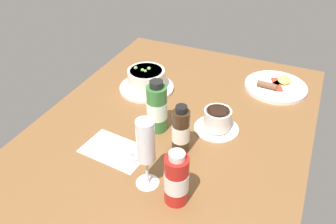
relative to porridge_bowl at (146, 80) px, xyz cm
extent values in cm
cube|color=brown|center=(14.60, 17.51, -5.38)|extent=(110.00, 84.00, 3.00)
cylinder|color=silver|center=(0.00, 0.01, -3.28)|extent=(19.90, 19.90, 1.20)
cylinder|color=silver|center=(0.00, 0.01, 0.67)|extent=(13.56, 13.56, 6.70)
cylinder|color=beige|center=(0.00, 0.01, 3.22)|extent=(11.66, 11.66, 1.60)
sphere|color=#7CB152|center=(0.72, 0.13, 4.12)|extent=(1.18, 1.18, 1.18)
sphere|color=#7CB152|center=(-1.44, 0.48, 4.12)|extent=(1.36, 1.36, 1.36)
sphere|color=#7CB152|center=(0.47, -1.12, 4.12)|extent=(1.29, 1.29, 1.29)
sphere|color=#7CB152|center=(0.07, -4.13, 4.12)|extent=(1.36, 1.36, 1.36)
cube|color=silver|center=(34.15, 6.73, -3.73)|extent=(13.90, 20.29, 0.30)
cube|color=silver|center=(32.95, 5.73, -3.33)|extent=(2.68, 14.05, 0.50)
cube|color=silver|center=(32.95, 13.53, -3.33)|extent=(2.57, 3.81, 0.40)
cube|color=silver|center=(35.75, 5.73, -3.33)|extent=(2.37, 13.03, 0.50)
ellipsoid|color=silver|center=(35.75, 12.73, -3.28)|extent=(2.40, 4.00, 0.60)
cylinder|color=silver|center=(12.43, 30.73, -3.43)|extent=(14.06, 14.06, 0.90)
cylinder|color=silver|center=(12.43, 30.73, 0.11)|extent=(8.54, 8.54, 6.17)
cylinder|color=#341F15|center=(12.43, 30.73, 2.69)|extent=(7.26, 7.26, 1.00)
torus|color=silver|center=(7.31, 31.98, 0.41)|extent=(3.69, 1.63, 3.60)
cylinder|color=white|center=(41.67, 21.09, -3.68)|extent=(6.18, 6.18, 0.40)
cylinder|color=white|center=(41.67, 21.09, 0.60)|extent=(0.80, 0.80, 8.17)
cylinder|color=white|center=(41.67, 21.09, 10.52)|extent=(4.62, 4.62, 11.67)
cylinder|color=#E8F1CC|center=(41.67, 21.09, 8.77)|extent=(3.79, 3.79, 7.00)
cylinder|color=#B21E19|center=(43.73, 30.05, 3.03)|extent=(5.94, 5.94, 13.81)
cylinder|color=silver|center=(43.73, 30.05, 2.75)|extent=(6.06, 6.06, 5.25)
cylinder|color=silver|center=(43.73, 30.05, 10.76)|extent=(3.86, 3.86, 1.66)
cylinder|color=#382314|center=(26.25, 24.09, 2.98)|extent=(4.99, 4.99, 13.72)
cylinder|color=silver|center=(26.25, 24.09, 2.71)|extent=(5.09, 5.09, 5.21)
cylinder|color=black|center=(26.25, 24.09, 10.76)|extent=(3.24, 3.24, 1.85)
cylinder|color=#337233|center=(19.62, 13.56, 3.72)|extent=(6.25, 6.25, 15.20)
cylinder|color=white|center=(19.62, 13.56, 3.41)|extent=(6.38, 6.38, 5.77)
cylinder|color=black|center=(19.62, 13.56, 12.33)|extent=(4.07, 4.07, 2.03)
cylinder|color=silver|center=(-19.72, 43.54, -3.18)|extent=(22.69, 22.69, 1.40)
cube|color=#A23828|center=(-21.83, 44.33, -2.18)|extent=(9.14, 6.10, 0.60)
cube|color=#B03828|center=(-19.89, 43.77, -2.18)|extent=(9.25, 5.57, 0.60)
cylinder|color=brown|center=(-16.31, 40.71, -1.28)|extent=(2.74, 7.15, 2.20)
ellipsoid|color=#F2D859|center=(-23.12, 45.81, -1.48)|extent=(6.00, 4.80, 2.40)
camera|label=1|loc=(98.57, 51.95, 65.13)|focal=37.71mm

